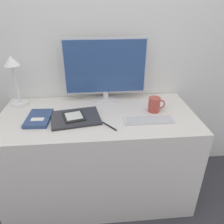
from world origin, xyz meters
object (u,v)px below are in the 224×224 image
at_px(monitor, 105,68).
at_px(laptop, 76,118).
at_px(ereader, 74,116).
at_px(coffee_mug, 155,105).
at_px(desk_lamp, 14,73).
at_px(keyboard, 149,120).
at_px(pen, 109,126).
at_px(notebook, 39,118).

height_order(monitor, laptop, monitor).
distance_m(ereader, coffee_mug, 0.57).
relative_size(laptop, desk_lamp, 0.95).
distance_m(keyboard, ereader, 0.50).
height_order(desk_lamp, coffee_mug, desk_lamp).
bearing_deg(desk_lamp, ereader, -32.35).
bearing_deg(keyboard, desk_lamp, 160.26).
bearing_deg(monitor, ereader, -127.49).
xyz_separation_m(keyboard, pen, (-0.26, -0.05, -0.00)).
distance_m(desk_lamp, notebook, 0.39).
distance_m(laptop, desk_lamp, 0.55).
height_order(notebook, coffee_mug, coffee_mug).
relative_size(monitor, notebook, 2.60).
bearing_deg(notebook, pen, -15.64).
xyz_separation_m(ereader, notebook, (-0.23, 0.02, -0.01)).
height_order(monitor, coffee_mug, monitor).
bearing_deg(ereader, pen, -26.27).
xyz_separation_m(desk_lamp, coffee_mug, (0.98, -0.19, -0.19)).
bearing_deg(desk_lamp, monitor, 3.07).
relative_size(laptop, notebook, 1.46).
relative_size(monitor, pen, 5.71).
bearing_deg(ereader, monitor, 52.51).
bearing_deg(pen, desk_lamp, 149.70).
height_order(keyboard, ereader, ereader).
distance_m(laptop, coffee_mug, 0.56).
distance_m(keyboard, desk_lamp, 1.00).
bearing_deg(monitor, laptop, -126.64).
bearing_deg(notebook, monitor, 31.54).
bearing_deg(keyboard, laptop, 172.28).
distance_m(notebook, coffee_mug, 0.80).
distance_m(monitor, coffee_mug, 0.45).
relative_size(ereader, coffee_mug, 1.49).
relative_size(coffee_mug, pen, 1.11).
distance_m(laptop, pen, 0.25).
height_order(ereader, desk_lamp, desk_lamp).
bearing_deg(laptop, monitor, 53.36).
bearing_deg(pen, monitor, 89.59).
xyz_separation_m(desk_lamp, pen, (0.65, -0.38, -0.24)).
relative_size(monitor, laptop, 1.78).
height_order(laptop, coffee_mug, coffee_mug).
relative_size(keyboard, notebook, 1.37).
distance_m(keyboard, notebook, 0.73).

